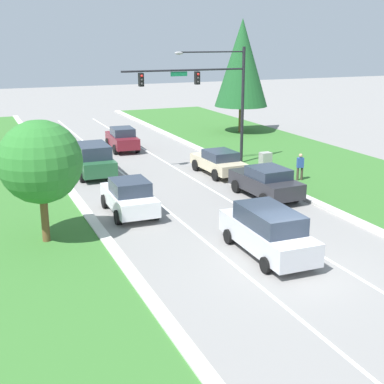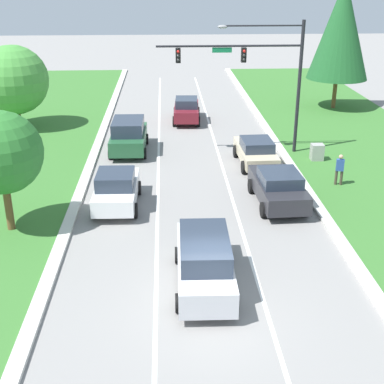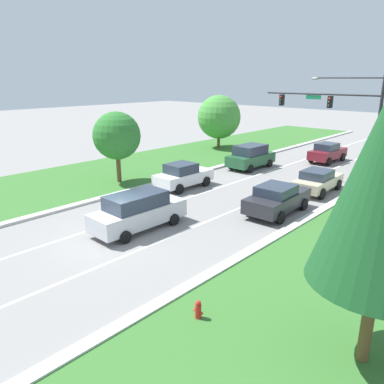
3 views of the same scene
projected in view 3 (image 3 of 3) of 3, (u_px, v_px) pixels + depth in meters
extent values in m
plane|color=gray|center=(117.00, 238.00, 18.06)|extent=(160.00, 160.00, 0.00)
cube|color=beige|center=(206.00, 277.00, 14.37)|extent=(0.50, 90.00, 0.15)
cube|color=beige|center=(58.00, 210.00, 21.70)|extent=(0.50, 90.00, 0.15)
cube|color=#38702D|center=(342.00, 340.00, 10.98)|extent=(10.00, 90.00, 0.08)
cube|color=#38702D|center=(19.00, 192.00, 25.11)|extent=(10.00, 90.00, 0.08)
cube|color=white|center=(96.00, 228.00, 19.22)|extent=(0.14, 81.00, 0.01)
cube|color=white|center=(141.00, 249.00, 16.89)|extent=(0.14, 81.00, 0.01)
cylinder|color=black|center=(377.00, 136.00, 23.93)|extent=(0.20, 0.20, 7.71)
cylinder|color=black|center=(319.00, 94.00, 25.87)|extent=(8.21, 0.12, 0.12)
cube|color=#147042|center=(313.00, 97.00, 26.20)|extent=(1.10, 0.04, 0.28)
cylinder|color=black|center=(348.00, 78.00, 24.36)|extent=(4.51, 0.09, 0.09)
ellipsoid|color=gray|center=(315.00, 79.00, 25.83)|extent=(0.56, 0.28, 0.20)
cube|color=black|center=(330.00, 102.00, 25.48)|extent=(0.28, 0.32, 0.80)
sphere|color=red|center=(329.00, 99.00, 25.30)|extent=(0.16, 0.16, 0.16)
sphere|color=#2D2D2D|center=(329.00, 102.00, 25.36)|extent=(0.16, 0.16, 0.16)
sphere|color=#2D2D2D|center=(329.00, 106.00, 25.43)|extent=(0.16, 0.16, 0.16)
cube|color=black|center=(282.00, 100.00, 27.88)|extent=(0.28, 0.32, 0.80)
sphere|color=red|center=(281.00, 97.00, 27.69)|extent=(0.16, 0.16, 0.16)
sphere|color=#2D2D2D|center=(281.00, 100.00, 27.76)|extent=(0.16, 0.16, 0.16)
sphere|color=#2D2D2D|center=(281.00, 103.00, 27.83)|extent=(0.16, 0.16, 0.16)
cube|color=silver|center=(139.00, 215.00, 18.95)|extent=(1.94, 5.09, 0.89)
cube|color=#283342|center=(136.00, 200.00, 18.63)|extent=(1.72, 3.06, 0.71)
cylinder|color=black|center=(174.00, 219.00, 19.56)|extent=(0.25, 0.62, 0.61)
cylinder|color=black|center=(151.00, 211.00, 20.76)|extent=(0.25, 0.62, 0.61)
cylinder|color=black|center=(125.00, 237.00, 17.40)|extent=(0.25, 0.62, 0.61)
cylinder|color=black|center=(103.00, 227.00, 18.59)|extent=(0.25, 0.62, 0.61)
cube|color=#28282D|center=(278.00, 200.00, 21.21)|extent=(2.14, 4.69, 0.80)
cube|color=#283342|center=(276.00, 190.00, 20.81)|extent=(1.84, 2.15, 0.53)
cylinder|color=black|center=(304.00, 204.00, 21.77)|extent=(0.27, 0.71, 0.70)
cylinder|color=black|center=(274.00, 198.00, 22.96)|extent=(0.27, 0.71, 0.70)
cylinder|color=black|center=(280.00, 218.00, 19.69)|extent=(0.27, 0.71, 0.70)
cylinder|color=black|center=(249.00, 210.00, 20.88)|extent=(0.27, 0.71, 0.70)
cube|color=white|center=(184.00, 177.00, 26.19)|extent=(1.94, 4.36, 0.76)
cube|color=#283342|center=(181.00, 168.00, 25.81)|extent=(1.71, 1.98, 0.65)
cylinder|color=black|center=(206.00, 181.00, 26.63)|extent=(0.25, 0.69, 0.69)
cylinder|color=black|center=(188.00, 177.00, 27.83)|extent=(0.25, 0.69, 0.69)
cylinder|color=black|center=(179.00, 189.00, 24.78)|extent=(0.25, 0.69, 0.69)
cylinder|color=black|center=(161.00, 184.00, 25.98)|extent=(0.25, 0.69, 0.69)
cube|color=maroon|center=(327.00, 154.00, 34.18)|extent=(1.95, 4.47, 0.79)
cube|color=#283342|center=(327.00, 146.00, 33.80)|extent=(1.65, 2.05, 0.60)
cylinder|color=black|center=(343.00, 157.00, 34.63)|extent=(0.28, 0.74, 0.73)
cylinder|color=black|center=(325.00, 155.00, 35.78)|extent=(0.28, 0.74, 0.73)
cylinder|color=black|center=(329.00, 162.00, 32.80)|extent=(0.28, 0.74, 0.73)
cylinder|color=black|center=(311.00, 159.00, 33.96)|extent=(0.28, 0.74, 0.73)
cube|color=beige|center=(318.00, 182.00, 25.20)|extent=(1.97, 4.58, 0.64)
cube|color=#283342|center=(317.00, 174.00, 24.83)|extent=(1.71, 2.09, 0.55)
cylinder|color=black|center=(338.00, 185.00, 25.75)|extent=(0.26, 0.72, 0.72)
cylinder|color=black|center=(313.00, 180.00, 26.87)|extent=(0.26, 0.72, 0.72)
cylinder|color=black|center=(322.00, 194.00, 23.72)|extent=(0.26, 0.72, 0.72)
cylinder|color=black|center=(296.00, 189.00, 24.84)|extent=(0.26, 0.72, 0.72)
cube|color=#235633|center=(251.00, 159.00, 31.85)|extent=(2.08, 4.65, 0.87)
cube|color=#283342|center=(250.00, 150.00, 31.53)|extent=(1.85, 2.80, 0.79)
cylinder|color=black|center=(270.00, 163.00, 32.32)|extent=(0.25, 0.67, 0.67)
cylinder|color=black|center=(251.00, 160.00, 33.61)|extent=(0.25, 0.67, 0.67)
cylinder|color=black|center=(250.00, 169.00, 30.34)|extent=(0.25, 0.67, 0.67)
cylinder|color=black|center=(231.00, 165.00, 31.63)|extent=(0.25, 0.67, 0.67)
cube|color=#9E9E99|center=(376.00, 194.00, 23.17)|extent=(0.70, 0.60, 1.01)
cylinder|color=#42382D|center=(352.00, 211.00, 20.52)|extent=(0.14, 0.14, 0.84)
cylinder|color=#42382D|center=(356.00, 212.00, 20.31)|extent=(0.14, 0.14, 0.84)
cube|color=#2D4C99|center=(356.00, 199.00, 20.21)|extent=(0.42, 0.30, 0.60)
sphere|color=tan|center=(357.00, 191.00, 20.08)|extent=(0.22, 0.22, 0.22)
cylinder|color=red|center=(198.00, 312.00, 11.86)|extent=(0.20, 0.20, 0.55)
sphere|color=red|center=(198.00, 303.00, 11.76)|extent=(0.18, 0.18, 0.18)
cylinder|color=red|center=(195.00, 310.00, 11.93)|extent=(0.10, 0.09, 0.09)
cylinder|color=red|center=(201.00, 313.00, 11.77)|extent=(0.10, 0.09, 0.09)
cylinder|color=brown|center=(219.00, 141.00, 40.81)|extent=(0.32, 0.32, 1.65)
sphere|color=#47933D|center=(219.00, 117.00, 40.06)|extent=(4.62, 4.62, 4.62)
cylinder|color=brown|center=(367.00, 322.00, 9.84)|extent=(0.32, 0.32, 2.48)
cylinder|color=brown|center=(119.00, 168.00, 27.21)|extent=(0.32, 0.32, 2.20)
sphere|color=#2D752D|center=(117.00, 136.00, 26.52)|extent=(3.39, 3.39, 3.39)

